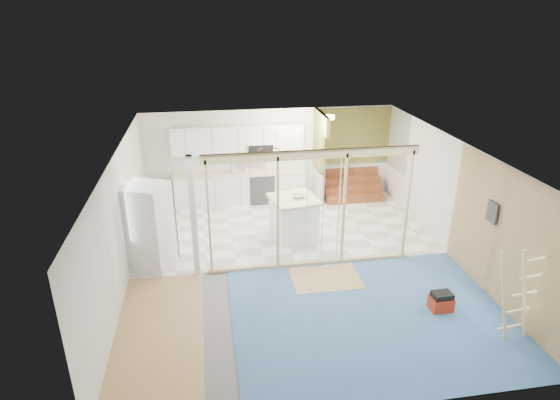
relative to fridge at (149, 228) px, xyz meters
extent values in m
cube|color=slate|center=(3.04, -0.45, -0.94)|extent=(7.00, 8.00, 0.01)
cube|color=white|center=(3.04, -0.45, 1.66)|extent=(7.00, 8.00, 0.01)
cube|color=silver|center=(3.04, 3.55, 0.36)|extent=(7.00, 0.01, 2.60)
cube|color=silver|center=(3.04, -4.45, 0.36)|extent=(7.00, 0.01, 2.60)
cube|color=silver|center=(-0.46, -0.45, 0.36)|extent=(0.01, 8.00, 2.60)
cube|color=silver|center=(6.54, -0.45, 0.36)|extent=(0.01, 8.00, 2.60)
cube|color=white|center=(3.04, 1.55, -0.93)|extent=(7.00, 4.00, 0.02)
cube|color=teal|center=(4.04, -2.45, -0.93)|extent=(5.00, 4.00, 0.02)
cube|color=tan|center=(0.29, -2.45, -0.93)|extent=(1.50, 4.00, 0.02)
cube|color=tan|center=(3.54, -1.05, -0.93)|extent=(1.40, 1.00, 0.01)
cube|color=tan|center=(3.34, -0.45, 1.56)|extent=(4.40, 0.09, 0.18)
cube|color=tan|center=(3.34, -0.45, -0.89)|extent=(4.40, 0.09, 0.06)
cube|color=silver|center=(0.94, -0.45, 0.36)|extent=(0.12, 0.14, 2.60)
cube|color=tan|center=(1.24, -0.45, 0.36)|extent=(0.04, 0.09, 2.40)
cube|color=tan|center=(2.64, -0.45, 0.36)|extent=(0.05, 0.09, 2.40)
cube|color=tan|center=(4.04, -0.45, 0.36)|extent=(0.04, 0.09, 2.40)
cube|color=tan|center=(5.44, -0.45, 0.36)|extent=(0.04, 0.09, 2.40)
cylinder|color=silver|center=(3.24, -0.48, 0.28)|extent=(0.02, 0.02, 2.35)
cylinder|color=silver|center=(3.94, -0.43, 0.28)|extent=(0.02, 0.02, 2.35)
cylinder|color=silver|center=(3.59, -0.45, 0.28)|extent=(0.02, 0.02, 2.35)
cube|color=white|center=(2.14, 3.25, -0.50)|extent=(3.60, 0.60, 0.88)
cube|color=beige|center=(2.14, 3.25, -0.04)|extent=(3.66, 0.64, 0.05)
cube|color=white|center=(-0.16, 2.15, -0.50)|extent=(0.60, 1.60, 0.88)
cube|color=beige|center=(-0.16, 2.15, -0.04)|extent=(0.64, 1.64, 0.05)
cube|color=white|center=(2.14, 3.37, 0.91)|extent=(3.60, 0.34, 0.75)
cube|color=silver|center=(2.74, 3.33, 0.61)|extent=(0.72, 0.38, 0.36)
cube|color=black|center=(2.74, 3.14, 0.61)|extent=(0.68, 0.02, 0.30)
cube|color=olive|center=(4.34, 3.10, 0.86)|extent=(0.10, 0.90, 1.60)
cube|color=silver|center=(4.34, 3.10, -0.49)|extent=(0.10, 0.90, 0.90)
cube|color=olive|center=(4.34, 2.40, 1.41)|extent=(0.10, 0.50, 0.50)
cube|color=olive|center=(5.44, 3.52, 0.81)|extent=(2.20, 0.04, 1.60)
cube|color=silver|center=(5.44, 3.52, -0.49)|extent=(2.20, 0.04, 0.90)
cube|color=brown|center=(5.39, 2.75, -0.84)|extent=(1.70, 0.26, 0.20)
cube|color=brown|center=(5.39, 3.01, -0.64)|extent=(1.70, 0.26, 0.20)
cube|color=brown|center=(5.39, 3.27, -0.44)|extent=(1.70, 0.26, 0.20)
cube|color=brown|center=(5.39, 3.53, -0.24)|extent=(1.70, 0.26, 0.20)
torus|color=black|center=(2.74, 1.45, 1.11)|extent=(0.52, 0.52, 0.02)
cylinder|color=black|center=(2.59, 1.45, 1.36)|extent=(0.01, 0.01, 0.50)
cylinder|color=black|center=(2.89, 1.45, 1.36)|extent=(0.01, 0.01, 0.50)
cylinder|color=#35363A|center=(2.64, 1.35, 0.96)|extent=(0.14, 0.14, 0.14)
cylinder|color=#35363A|center=(2.86, 1.55, 0.98)|extent=(0.12, 0.12, 0.12)
cube|color=tan|center=(6.52, -2.45, 0.36)|extent=(0.02, 4.00, 2.60)
cube|color=#35363A|center=(6.47, -1.85, 0.71)|extent=(0.04, 0.30, 0.40)
cylinder|color=#FFEABF|center=(4.44, 2.55, 1.60)|extent=(0.32, 0.32, 0.08)
cube|color=silver|center=(-0.01, 0.00, 0.00)|extent=(1.06, 1.04, 1.89)
cube|color=#35363A|center=(0.39, 0.00, 0.00)|extent=(0.31, 0.70, 1.85)
cube|color=white|center=(3.23, 0.89, -0.47)|extent=(1.10, 1.10, 0.95)
cube|color=beige|center=(3.23, 0.89, 0.06)|extent=(1.23, 1.23, 0.06)
imported|color=beige|center=(3.35, 0.92, 0.12)|extent=(0.37, 0.37, 0.07)
imported|color=#A2AAB5|center=(1.96, 3.18, 0.15)|extent=(0.14, 0.14, 0.33)
imported|color=silver|center=(2.33, 3.27, 0.07)|extent=(0.10, 0.10, 0.17)
cube|color=#A3260F|center=(5.37, -2.43, -0.81)|extent=(0.40, 0.30, 0.28)
cube|color=black|center=(5.37, -2.43, -0.62)|extent=(0.36, 0.26, 0.10)
cube|color=#EBDA8F|center=(5.88, -3.35, -0.09)|extent=(0.40, 0.07, 1.68)
cube|color=#EBDA8F|center=(6.25, -3.35, -0.09)|extent=(0.40, 0.07, 1.68)
cube|color=#EBDA8F|center=(6.12, -3.35, -0.71)|extent=(0.40, 0.08, 0.11)
cube|color=#EBDA8F|center=(6.18, -3.35, -0.39)|extent=(0.40, 0.08, 0.11)
cube|color=#EBDA8F|center=(6.25, -3.35, -0.07)|extent=(0.40, 0.08, 0.11)
cube|color=#EBDA8F|center=(6.32, -3.35, 0.26)|extent=(0.40, 0.08, 0.11)
cube|color=#EBDA8F|center=(6.38, -3.35, 0.58)|extent=(0.40, 0.08, 0.11)
camera|label=1|loc=(1.29, -9.06, 4.26)|focal=30.00mm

